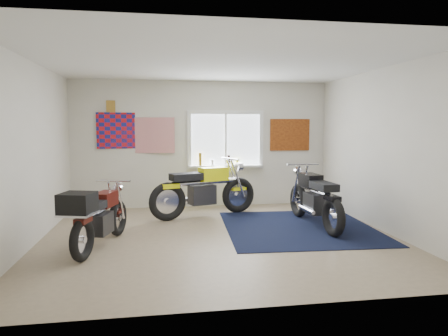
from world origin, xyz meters
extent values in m
plane|color=#9E896B|center=(0.00, 0.00, 0.00)|extent=(5.50, 5.50, 0.00)
plane|color=white|center=(0.00, 0.00, 2.70)|extent=(5.50, 5.50, 0.00)
plane|color=silver|center=(0.00, 2.50, 1.35)|extent=(5.50, 0.00, 5.50)
plane|color=silver|center=(0.00, -2.50, 1.35)|extent=(5.50, 0.00, 5.50)
plane|color=silver|center=(-2.75, 0.00, 1.35)|extent=(0.00, 5.00, 5.00)
plane|color=silver|center=(2.75, 0.00, 1.35)|extent=(0.00, 5.00, 5.00)
cube|color=black|center=(1.44, 0.36, 0.01)|extent=(2.63, 2.73, 0.01)
cube|color=white|center=(0.50, 2.48, 1.45)|extent=(1.50, 0.02, 1.10)
cube|color=white|center=(0.50, 2.47, 2.04)|extent=(1.66, 0.06, 0.08)
cube|color=white|center=(0.50, 2.47, 0.86)|extent=(1.66, 0.06, 0.08)
cube|color=white|center=(-0.29, 2.47, 1.45)|extent=(0.08, 0.06, 1.10)
cube|color=white|center=(1.29, 2.47, 1.45)|extent=(0.08, 0.06, 1.10)
cube|color=white|center=(0.50, 2.47, 1.45)|extent=(0.04, 0.06, 1.10)
cube|color=white|center=(0.50, 2.41, 0.88)|extent=(1.60, 0.16, 0.04)
cylinder|color=#886313|center=(-0.06, 2.40, 1.04)|extent=(0.07, 0.07, 0.28)
cylinder|color=silver|center=(0.20, 2.40, 0.96)|extent=(0.06, 0.06, 0.12)
cylinder|color=black|center=(0.56, 2.40, 1.01)|extent=(0.06, 0.06, 0.22)
cylinder|color=yellow|center=(0.75, 2.40, 0.97)|extent=(0.05, 0.05, 0.14)
plane|color=red|center=(-1.70, 2.48, 1.65)|extent=(1.00, 0.07, 1.00)
plane|color=red|center=(-1.05, 2.46, 1.55)|extent=(0.90, 0.09, 0.90)
cube|color=#AD8031|center=(-1.90, 2.48, 2.15)|extent=(0.18, 0.02, 0.24)
cube|color=#A54C14|center=(1.95, 2.48, 1.55)|extent=(0.90, 0.03, 0.70)
torus|color=black|center=(0.64, 1.73, 0.36)|extent=(0.73, 0.37, 0.72)
torus|color=black|center=(-0.78, 1.23, 0.36)|extent=(0.73, 0.37, 0.72)
cylinder|color=silver|center=(0.64, 1.73, 0.36)|extent=(0.15, 0.14, 0.12)
cylinder|color=silver|center=(-0.78, 1.23, 0.36)|extent=(0.15, 0.14, 0.12)
cylinder|color=silver|center=(-0.07, 1.48, 0.67)|extent=(1.31, 0.54, 0.10)
cube|color=#2A2A2C|center=(-0.12, 1.47, 0.43)|extent=(0.56, 0.45, 0.37)
cylinder|color=silver|center=(-0.18, 1.63, 0.32)|extent=(0.58, 0.27, 0.08)
cube|color=#FBFF0D|center=(0.11, 1.55, 0.82)|extent=(0.60, 0.44, 0.26)
cube|color=black|center=(-0.43, 1.36, 0.80)|extent=(0.66, 0.48, 0.13)
cube|color=#FBFF0D|center=(-0.73, 1.25, 0.65)|extent=(0.36, 0.27, 0.09)
cube|color=#FBFF0D|center=(0.64, 1.73, 0.49)|extent=(0.33, 0.24, 0.05)
cylinder|color=silver|center=(0.46, 1.67, 1.10)|extent=(0.26, 0.64, 0.04)
cylinder|color=silver|center=(0.66, 1.74, 0.93)|extent=(0.16, 0.20, 0.17)
torus|color=black|center=(1.71, 1.18, 0.32)|extent=(0.17, 0.65, 0.64)
torus|color=black|center=(1.79, -0.25, 0.32)|extent=(0.17, 0.65, 0.64)
cylinder|color=silver|center=(1.71, 1.18, 0.32)|extent=(0.11, 0.12, 0.11)
cylinder|color=silver|center=(1.79, -0.25, 0.32)|extent=(0.11, 0.12, 0.11)
cylinder|color=silver|center=(1.75, 0.46, 0.63)|extent=(0.16, 1.29, 0.09)
cube|color=#2A2A2C|center=(1.75, 0.41, 0.41)|extent=(0.31, 0.47, 0.35)
cylinder|color=silver|center=(1.59, 0.40, 0.31)|extent=(0.10, 0.56, 0.07)
cube|color=black|center=(1.74, 0.65, 0.77)|extent=(0.29, 0.52, 0.24)
cube|color=black|center=(1.77, 0.11, 0.75)|extent=(0.31, 0.57, 0.12)
cube|color=black|center=(1.78, -0.20, 0.61)|extent=(0.18, 0.31, 0.08)
cube|color=black|center=(1.71, 1.18, 0.44)|extent=(0.16, 0.29, 0.05)
cylinder|color=silver|center=(1.72, 0.99, 1.04)|extent=(0.63, 0.07, 0.04)
cylinder|color=silver|center=(1.71, 1.20, 0.88)|extent=(0.17, 0.11, 0.16)
torus|color=black|center=(-1.59, 0.36, 0.28)|extent=(0.26, 0.58, 0.57)
torus|color=black|center=(-1.91, -0.83, 0.28)|extent=(0.26, 0.58, 0.57)
cylinder|color=silver|center=(-1.59, 0.36, 0.28)|extent=(0.11, 0.12, 0.10)
cylinder|color=silver|center=(-1.91, -0.83, 0.28)|extent=(0.11, 0.12, 0.10)
cylinder|color=silver|center=(-1.75, -0.24, 0.55)|extent=(0.37, 1.09, 0.08)
cube|color=#2A2A2C|center=(-1.76, -0.28, 0.35)|extent=(0.34, 0.45, 0.30)
cylinder|color=silver|center=(-1.90, -0.24, 0.27)|extent=(0.19, 0.49, 0.06)
cube|color=#44100A|center=(-1.71, -0.08, 0.67)|extent=(0.34, 0.49, 0.21)
cube|color=black|center=(-1.83, -0.54, 0.65)|extent=(0.37, 0.53, 0.11)
cube|color=#44100A|center=(-1.90, -0.79, 0.53)|extent=(0.21, 0.29, 0.07)
cube|color=#44100A|center=(-1.59, 0.36, 0.39)|extent=(0.18, 0.27, 0.04)
cylinder|color=silver|center=(-1.63, 0.21, 0.90)|extent=(0.54, 0.18, 0.03)
cylinder|color=silver|center=(-1.58, 0.38, 0.76)|extent=(0.16, 0.12, 0.14)
cube|color=black|center=(-1.94, -0.92, 0.78)|extent=(0.48, 0.46, 0.27)
camera|label=1|loc=(-0.88, -6.08, 1.74)|focal=32.00mm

